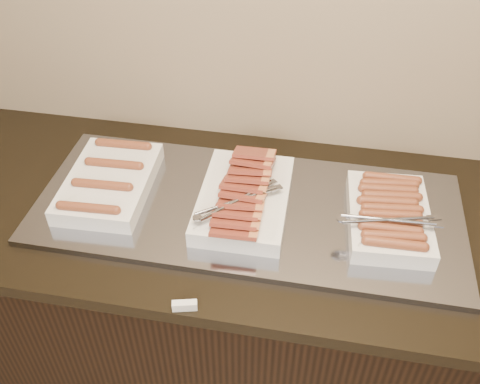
{
  "coord_description": "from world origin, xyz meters",
  "views": [
    {
      "loc": [
        0.21,
        1.03,
        1.95
      ],
      "look_at": [
        0.01,
        2.13,
        0.97
      ],
      "focal_mm": 40.0,
      "sensor_mm": 36.0,
      "label": 1
    }
  ],
  "objects_px": {
    "counter": "(238,305)",
    "warming_tray": "(247,209)",
    "dish_right": "(389,216)",
    "dish_left": "(109,182)",
    "dish_center": "(244,197)"
  },
  "relations": [
    {
      "from": "warming_tray",
      "to": "dish_right",
      "type": "bearing_deg",
      "value": -0.67
    },
    {
      "from": "counter",
      "to": "dish_left",
      "type": "relative_size",
      "value": 5.74
    },
    {
      "from": "dish_left",
      "to": "dish_center",
      "type": "xyz_separation_m",
      "value": [
        0.4,
        -0.0,
        0.01
      ]
    },
    {
      "from": "counter",
      "to": "dish_center",
      "type": "relative_size",
      "value": 5.31
    },
    {
      "from": "warming_tray",
      "to": "dish_right",
      "type": "xyz_separation_m",
      "value": [
        0.39,
        -0.0,
        0.05
      ]
    },
    {
      "from": "dish_left",
      "to": "dish_right",
      "type": "bearing_deg",
      "value": -2.68
    },
    {
      "from": "counter",
      "to": "warming_tray",
      "type": "height_order",
      "value": "warming_tray"
    },
    {
      "from": "warming_tray",
      "to": "dish_left",
      "type": "distance_m",
      "value": 0.41
    },
    {
      "from": "dish_center",
      "to": "dish_right",
      "type": "xyz_separation_m",
      "value": [
        0.4,
        -0.0,
        0.0
      ]
    },
    {
      "from": "warming_tray",
      "to": "dish_center",
      "type": "xyz_separation_m",
      "value": [
        -0.01,
        -0.0,
        0.04
      ]
    },
    {
      "from": "dish_right",
      "to": "dish_left",
      "type": "bearing_deg",
      "value": 175.88
    },
    {
      "from": "counter",
      "to": "dish_center",
      "type": "distance_m",
      "value": 0.5
    },
    {
      "from": "dish_center",
      "to": "dish_right",
      "type": "distance_m",
      "value": 0.4
    },
    {
      "from": "warming_tray",
      "to": "dish_right",
      "type": "relative_size",
      "value": 3.61
    },
    {
      "from": "warming_tray",
      "to": "dish_right",
      "type": "distance_m",
      "value": 0.39
    }
  ]
}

